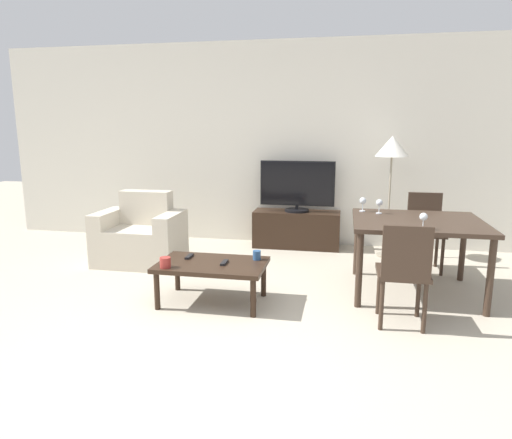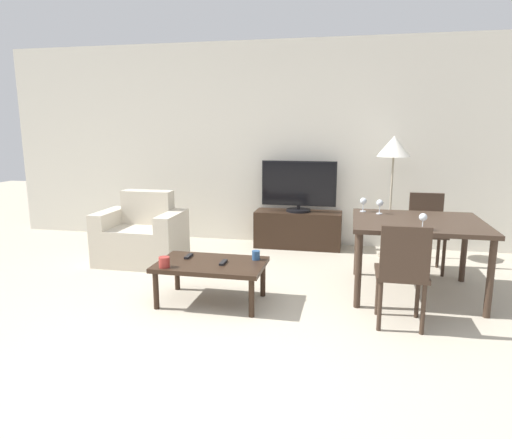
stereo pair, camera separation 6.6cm
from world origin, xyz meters
name	(u,v)px [view 1 (the left image)]	position (x,y,z in m)	size (l,w,h in m)	color
ground_plane	(202,355)	(0.00, 0.00, 0.00)	(18.00, 18.00, 0.00)	#B2A893
wall_back	(275,144)	(0.00, 3.35, 1.35)	(7.86, 0.06, 2.70)	silver
armchair	(141,238)	(-1.38, 2.01, 0.31)	(0.97, 0.65, 0.83)	beige
tv_stand	(296,229)	(0.33, 3.09, 0.24)	(1.14, 0.39, 0.49)	black
tv	(297,186)	(0.33, 3.09, 0.82)	(0.97, 0.32, 0.66)	black
coffee_table	(212,267)	(-0.21, 0.97, 0.34)	(0.97, 0.61, 0.38)	black
dining_table	(417,228)	(1.64, 1.59, 0.64)	(1.20, 1.06, 0.72)	#38281E
dining_chair_near	(404,269)	(1.43, 0.76, 0.48)	(0.40, 0.40, 0.86)	#38281E
dining_chair_far	(425,227)	(1.84, 2.43, 0.48)	(0.40, 0.40, 0.86)	#38281E
floor_lamp	(392,151)	(1.48, 2.86, 1.30)	(0.39, 0.39, 1.48)	gray
remote_primary	(189,256)	(-0.47, 1.09, 0.39)	(0.04, 0.15, 0.02)	black
remote_secondary	(224,263)	(-0.09, 0.96, 0.39)	(0.04, 0.15, 0.02)	black
cup_white_near	(257,255)	(0.17, 1.14, 0.42)	(0.07, 0.07, 0.09)	navy
cup_colored_far	(165,262)	(-0.56, 0.75, 0.43)	(0.10, 0.10, 0.09)	maroon
wine_glass_left	(423,218)	(1.61, 1.17, 0.82)	(0.07, 0.07, 0.15)	silver
wine_glass_center	(379,204)	(1.29, 1.85, 0.82)	(0.07, 0.07, 0.15)	silver
wine_glass_right	(363,202)	(1.13, 1.95, 0.82)	(0.07, 0.07, 0.15)	silver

